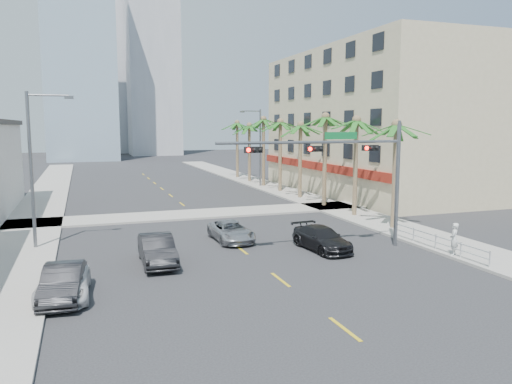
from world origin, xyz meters
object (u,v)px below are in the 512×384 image
Objects in this scene: car_parked_far at (63,284)px; car_lane_right at (322,239)px; car_lane_center at (231,231)px; car_lane_left at (157,250)px; pedestrian at (454,239)px; car_parked_mid at (63,282)px; traffic_signal_mast at (350,162)px.

car_lane_right reaches higher than car_parked_far.
car_lane_left is at bearing -144.65° from car_lane_center.
car_lane_left is 2.62× the size of pedestrian.
car_lane_center is at bearing -78.40° from pedestrian.
car_parked_mid is 5.98m from car_lane_left.
car_parked_far is 2.52× the size of pedestrian.
car_lane_center is at bearing 37.55° from car_lane_left.
car_parked_mid is 0.98× the size of car_parked_far.
car_lane_center is (9.47, 7.73, 0.00)m from car_parked_far.
car_parked_far is 19.70m from pedestrian.
car_lane_center is (-5.72, 4.38, -4.44)m from traffic_signal_mast.
car_lane_right is (13.76, 3.87, 0.05)m from car_parked_far.
car_parked_far is 0.99× the size of car_lane_center.
car_parked_mid is 2.47× the size of pedestrian.
traffic_signal_mast reaches higher than car_parked_mid.
traffic_signal_mast is 6.31× the size of pedestrian.
car_parked_mid is 0.94× the size of car_lane_left.
traffic_signal_mast is at bearing -24.87° from car_lane_right.
car_lane_right is 7.12m from pedestrian.
car_parked_far is at bearing -167.54° from traffic_signal_mast.
car_lane_left is (-10.78, 0.61, -4.30)m from traffic_signal_mast.
car_lane_left reaches higher than car_parked_mid.
car_lane_left is 1.00× the size of car_lane_right.
car_parked_far is at bearing -137.07° from car_lane_left.
car_lane_right is (-1.43, 0.51, -4.39)m from traffic_signal_mast.
traffic_signal_mast reaches higher than car_lane_right.
traffic_signal_mast is 2.41× the size of car_lane_left.
pedestrian reaches higher than car_parked_far.
car_parked_far is 5.92m from car_lane_left.
car_parked_far is (-15.18, -3.36, -4.45)m from traffic_signal_mast.
car_parked_mid reaches higher than car_lane_center.
traffic_signal_mast reaches higher than car_lane_center.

